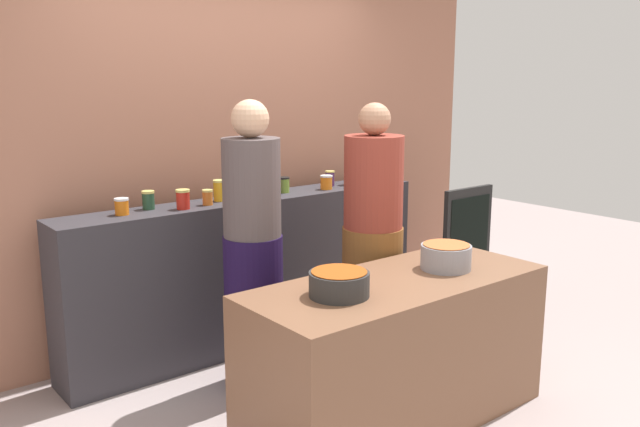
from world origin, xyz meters
The scene contains 20 objects.
ground centered at (0.00, 0.00, 0.00)m, with size 12.00×12.00×0.00m, color #A39290.
storefront_wall centered at (0.00, 1.45, 1.50)m, with size 4.80×0.12×3.00m, color #A46A53.
display_shelf centered at (0.00, 1.10, 0.52)m, with size 2.70×0.36×1.04m, color #312F34.
prep_table centered at (0.00, -0.30, 0.40)m, with size 1.70×0.70×0.80m, color brown.
preserve_jar_0 centered at (-0.91, 1.11, 1.09)m, with size 0.09×0.09×0.10m.
preserve_jar_1 centered at (-0.71, 1.17, 1.10)m, with size 0.08×0.08×0.12m.
preserve_jar_2 centered at (-0.54, 1.04, 1.10)m, with size 0.09×0.09×0.12m.
preserve_jar_3 centered at (-0.36, 1.06, 1.09)m, with size 0.07×0.07×0.10m.
preserve_jar_4 centered at (-0.22, 1.13, 1.11)m, with size 0.09×0.09×0.14m.
preserve_jar_5 centered at (0.05, 1.03, 1.09)m, with size 0.07×0.07×0.11m.
preserve_jar_6 centered at (0.19, 1.10, 1.09)m, with size 0.08×0.08×0.11m.
preserve_jar_7 centered at (0.30, 1.13, 1.09)m, with size 0.08×0.08×0.11m.
preserve_jar_8 centered at (0.62, 1.04, 1.09)m, with size 0.09×0.09×0.10m.
preserve_jar_9 centered at (0.73, 1.14, 1.10)m, with size 0.07×0.07×0.11m.
preserve_jar_10 centered at (0.89, 1.10, 1.11)m, with size 0.09×0.09×0.14m.
cooking_pot_left centered at (-0.41, -0.30, 0.86)m, with size 0.30×0.30×0.13m.
cooking_pot_center centered at (0.36, -0.32, 0.87)m, with size 0.28×0.28×0.14m.
cook_with_tongs centered at (-0.36, 0.54, 0.79)m, with size 0.35×0.35×1.72m.
cook_in_cap centered at (0.36, 0.27, 0.77)m, with size 0.38×0.38×1.70m.
chalkboard_sign centered at (1.65, 0.56, 0.51)m, with size 0.53×0.05×1.00m.
Camera 1 is at (-2.40, -2.64, 1.85)m, focal length 37.15 mm.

